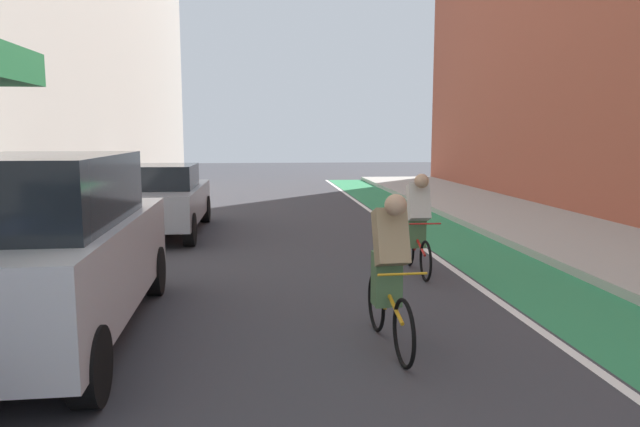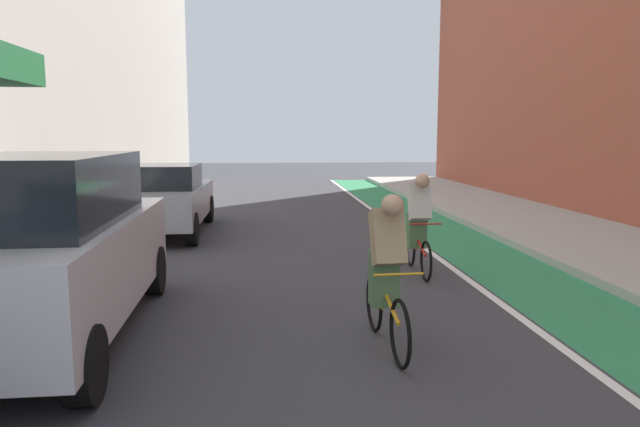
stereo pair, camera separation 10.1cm
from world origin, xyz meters
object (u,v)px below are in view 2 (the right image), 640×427
object	(u,v)px
parked_suv_white	(46,247)
cyclist_mid	(386,267)
parked_sedan_silver	(162,198)
cyclist_trailing	(418,220)

from	to	relation	value
parked_suv_white	cyclist_mid	world-z (taller)	parked_suv_white
parked_sedan_silver	cyclist_trailing	distance (m)	6.25
parked_suv_white	cyclist_mid	distance (m)	3.56
parked_suv_white	parked_sedan_silver	size ratio (longest dim) A/B	1.05
parked_sedan_silver	cyclist_mid	world-z (taller)	cyclist_mid
parked_suv_white	cyclist_trailing	world-z (taller)	parked_suv_white
parked_suv_white	cyclist_trailing	size ratio (longest dim) A/B	2.68
parked_suv_white	parked_sedan_silver	bearing A→B (deg)	90.01
parked_suv_white	cyclist_trailing	bearing A→B (deg)	29.42
parked_suv_white	cyclist_trailing	xyz separation A→B (m)	(4.67, 2.63, -0.17)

